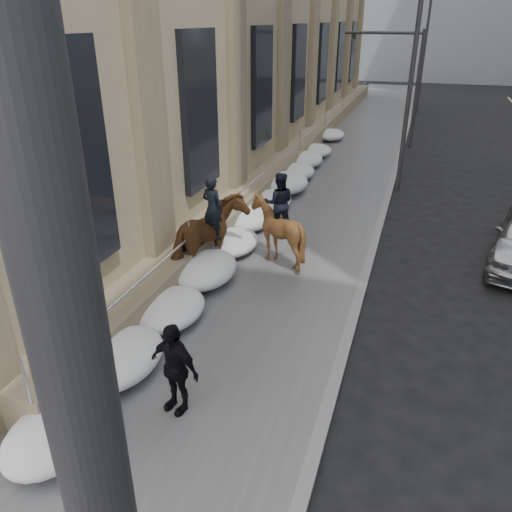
% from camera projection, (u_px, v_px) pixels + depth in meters
% --- Properties ---
extents(ground, '(140.00, 140.00, 0.00)m').
position_uv_depth(ground, '(190.00, 392.00, 9.60)').
color(ground, black).
rests_on(ground, ground).
extents(sidewalk, '(5.00, 80.00, 0.12)m').
position_uv_depth(sidewalk, '(307.00, 214.00, 18.14)').
color(sidewalk, '#4E4E50').
rests_on(sidewalk, ground).
extents(curb, '(0.24, 80.00, 0.12)m').
position_uv_depth(curb, '(381.00, 222.00, 17.39)').
color(curb, slate).
rests_on(curb, ground).
extents(streetlight_mid, '(1.71, 0.24, 8.00)m').
position_uv_depth(streetlight_mid, '(407.00, 74.00, 18.83)').
color(streetlight_mid, '#2D2D30').
rests_on(streetlight_mid, ground).
extents(streetlight_far, '(1.71, 0.24, 8.00)m').
position_uv_depth(streetlight_far, '(422.00, 47.00, 35.95)').
color(streetlight_far, '#2D2D30').
rests_on(streetlight_far, ground).
extents(traffic_signal, '(4.10, 0.22, 6.00)m').
position_uv_depth(traffic_signal, '(401.00, 70.00, 26.12)').
color(traffic_signal, '#2D2D30').
rests_on(traffic_signal, ground).
extents(snow_bank, '(1.70, 18.10, 0.76)m').
position_uv_depth(snow_bank, '(254.00, 217.00, 16.74)').
color(snow_bank, white).
rests_on(snow_bank, sidewalk).
extents(mounted_horse_left, '(1.71, 2.66, 2.70)m').
position_uv_depth(mounted_horse_left, '(209.00, 235.00, 13.41)').
color(mounted_horse_left, '#503018').
rests_on(mounted_horse_left, sidewalk).
extents(mounted_horse_right, '(1.96, 2.09, 2.61)m').
position_uv_depth(mounted_horse_right, '(278.00, 227.00, 14.02)').
color(mounted_horse_right, '#4D2F16').
rests_on(mounted_horse_right, sidewalk).
extents(pedestrian, '(1.12, 0.70, 1.78)m').
position_uv_depth(pedestrian, '(174.00, 368.00, 8.67)').
color(pedestrian, black).
rests_on(pedestrian, sidewalk).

